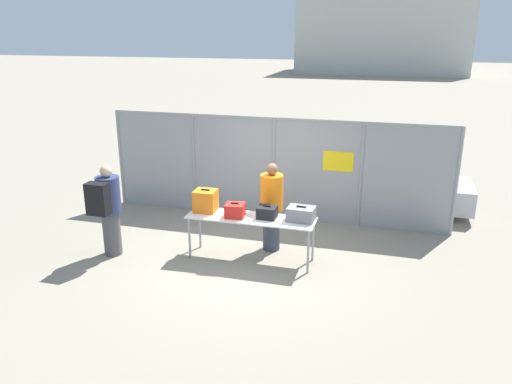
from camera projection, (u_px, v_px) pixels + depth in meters
The scene contains 11 objects.
ground_plane at pixel (246, 257), 8.85m from camera, with size 120.00×120.00×0.00m, color gray.
fence_section at pixel (274, 167), 10.36m from camera, with size 7.21×0.07×2.16m.
inspection_table at pixel (251, 221), 8.54m from camera, with size 2.21×0.60×0.79m.
suitcase_orange at pixel (206, 201), 8.75m from camera, with size 0.39×0.36×0.41m.
suitcase_red at pixel (235, 210), 8.50m from camera, with size 0.35×0.32×0.26m.
suitcase_black at pixel (267, 212), 8.47m from camera, with size 0.32×0.29×0.23m.
suitcase_grey at pixel (301, 214), 8.34m from camera, with size 0.47×0.36×0.26m.
traveler_hooded at pixel (108, 207), 8.65m from camera, with size 0.41×0.63×1.65m.
security_worker_near at pixel (272, 206), 8.92m from camera, with size 0.40×0.40×1.63m.
utility_trailer at pixel (399, 192), 11.11m from camera, with size 3.89×2.02×0.68m.
distant_hangar at pixel (383, 36), 45.99m from camera, with size 14.83×8.85×6.56m.
Camera 1 is at (2.34, -7.71, 3.85)m, focal length 35.00 mm.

